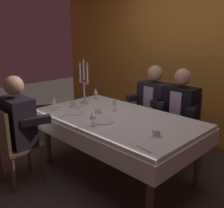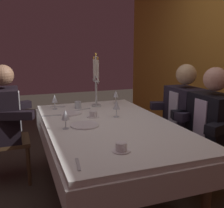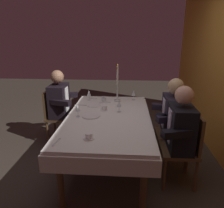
% 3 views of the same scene
% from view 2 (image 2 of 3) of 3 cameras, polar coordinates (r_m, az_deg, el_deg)
% --- Properties ---
extents(ground_plane, '(12.00, 12.00, 0.00)m').
position_cam_2_polar(ground_plane, '(2.72, -0.63, -19.19)').
color(ground_plane, '#3B332B').
extents(dining_table, '(1.94, 1.14, 0.74)m').
position_cam_2_polar(dining_table, '(2.45, -0.66, -6.70)').
color(dining_table, silver).
rests_on(dining_table, ground_plane).
extents(candelabra, '(0.19, 0.11, 0.61)m').
position_cam_2_polar(candelabra, '(3.04, -3.42, 4.13)').
color(candelabra, silver).
rests_on(candelabra, dining_table).
extents(dinner_plate_0, '(0.25, 0.25, 0.01)m').
position_cam_2_polar(dinner_plate_0, '(2.33, -5.83, -4.52)').
color(dinner_plate_0, white).
rests_on(dinner_plate_0, dining_table).
extents(dinner_plate_1, '(0.22, 0.22, 0.01)m').
position_cam_2_polar(dinner_plate_1, '(2.76, -8.81, -1.98)').
color(dinner_plate_1, white).
rests_on(dinner_plate_1, dining_table).
extents(wine_glass_0, '(0.07, 0.07, 0.16)m').
position_cam_2_polar(wine_glass_0, '(2.25, -9.94, -2.43)').
color(wine_glass_0, silver).
rests_on(wine_glass_0, dining_table).
extents(wine_glass_1, '(0.07, 0.07, 0.16)m').
position_cam_2_polar(wine_glass_1, '(3.21, 0.82, 2.15)').
color(wine_glass_1, silver).
rests_on(wine_glass_1, dining_table).
extents(wine_glass_2, '(0.07, 0.07, 0.16)m').
position_cam_2_polar(wine_glass_2, '(2.59, 0.94, -0.30)').
color(wine_glass_2, silver).
rests_on(wine_glass_2, dining_table).
extents(wine_glass_3, '(0.07, 0.07, 0.16)m').
position_cam_2_polar(wine_glass_3, '(2.97, -12.15, 1.05)').
color(wine_glass_3, silver).
rests_on(wine_glass_3, dining_table).
extents(water_tumbler_0, '(0.07, 0.07, 0.08)m').
position_cam_2_polar(water_tumbler_0, '(2.99, -7.26, -0.20)').
color(water_tumbler_0, silver).
rests_on(water_tumbler_0, dining_table).
extents(coffee_cup_0, '(0.13, 0.12, 0.06)m').
position_cam_2_polar(coffee_cup_0, '(1.77, 2.01, -9.25)').
color(coffee_cup_0, white).
rests_on(coffee_cup_0, dining_table).
extents(coffee_cup_1, '(0.13, 0.12, 0.06)m').
position_cam_2_polar(coffee_cup_1, '(2.61, -4.04, -2.23)').
color(coffee_cup_1, white).
rests_on(coffee_cup_1, dining_table).
extents(spoon_0, '(0.17, 0.04, 0.01)m').
position_cam_2_polar(spoon_0, '(1.61, -7.25, -12.63)').
color(spoon_0, '#B7B7BC').
rests_on(spoon_0, dining_table).
extents(knife_1, '(0.07, 0.19, 0.01)m').
position_cam_2_polar(knife_1, '(2.93, -6.32, -1.16)').
color(knife_1, '#B7B7BC').
rests_on(knife_1, dining_table).
extents(fork_2, '(0.07, 0.17, 0.01)m').
position_cam_2_polar(fork_2, '(3.10, -11.49, -0.59)').
color(fork_2, '#B7B7BC').
rests_on(fork_2, dining_table).
extents(knife_3, '(0.03, 0.19, 0.01)m').
position_cam_2_polar(knife_3, '(2.72, -12.97, -2.43)').
color(knife_3, '#B7B7BC').
rests_on(knife_3, dining_table).
extents(seated_diner_0, '(0.63, 0.48, 1.24)m').
position_cam_2_polar(seated_diner_0, '(2.94, -21.75, -2.04)').
color(seated_diner_0, brown).
rests_on(seated_diner_0, ground_plane).
extents(seated_diner_1, '(0.63, 0.48, 1.24)m').
position_cam_2_polar(seated_diner_1, '(2.92, 15.21, -1.72)').
color(seated_diner_1, brown).
rests_on(seated_diner_1, ground_plane).
extents(seated_diner_2, '(0.63, 0.48, 1.24)m').
position_cam_2_polar(seated_diner_2, '(2.59, 20.63, -3.81)').
color(seated_diner_2, brown).
rests_on(seated_diner_2, ground_plane).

